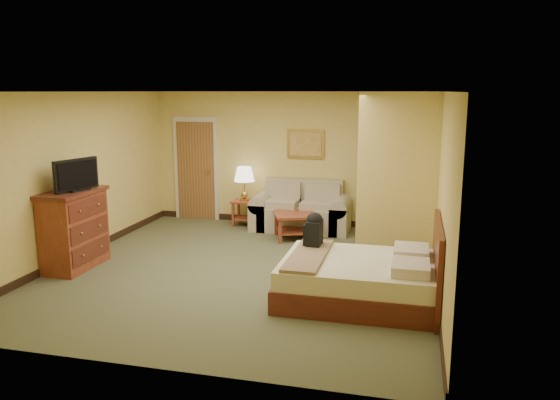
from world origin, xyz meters
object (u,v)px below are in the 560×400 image
(coffee_table, at_px, (295,220))
(dresser, at_px, (74,229))
(bed, at_px, (363,278))
(loveseat, at_px, (301,214))

(coffee_table, xyz_separation_m, dresser, (-2.83, -2.40, 0.26))
(bed, bearing_deg, coffee_table, 118.61)
(dresser, height_order, bed, dresser)
(loveseat, relative_size, coffee_table, 1.98)
(coffee_table, bearing_deg, loveseat, 92.45)
(coffee_table, xyz_separation_m, bed, (1.46, -2.68, -0.04))
(loveseat, distance_m, dresser, 4.17)
(coffee_table, distance_m, dresser, 3.72)
(dresser, distance_m, bed, 4.32)
(loveseat, distance_m, coffee_table, 0.66)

